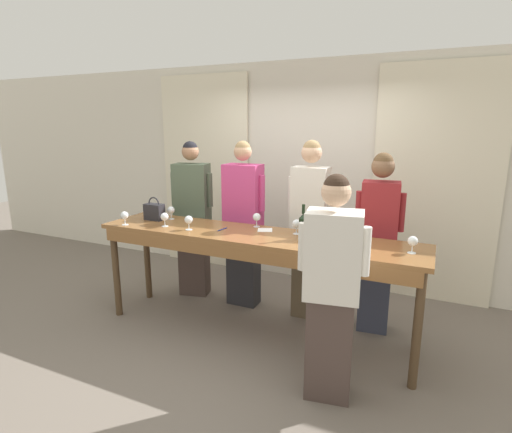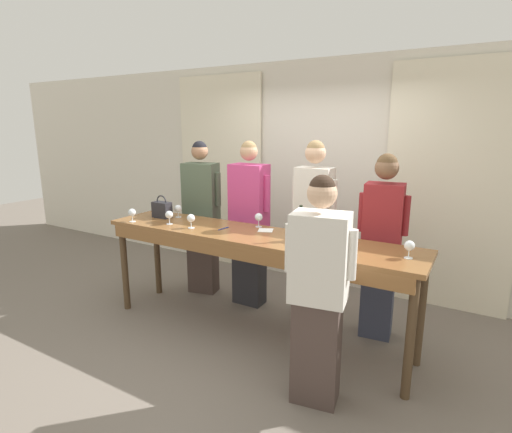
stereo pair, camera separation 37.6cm
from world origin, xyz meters
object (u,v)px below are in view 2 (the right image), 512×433
object	(u,v)px
tasting_bar	(251,246)
wine_glass_center_right	(409,246)
wine_glass_center_left	(259,218)
wine_glass_front_right	(132,213)
wine_glass_back_left	(169,215)
host_pouring	(318,292)
guest_cream_sweater	(313,229)
wine_bottle	(300,228)
wine_glass_front_mid	(304,223)
wine_glass_center_mid	(296,225)
wine_glass_front_left	(191,219)
wine_glass_back_mid	(178,209)
guest_pink_top	(249,223)
handbag	(162,209)
guest_striped_shirt	(381,245)
guest_olive_jacket	(202,217)

from	to	relation	value
tasting_bar	wine_glass_center_right	world-z (taller)	wine_glass_center_right
wine_glass_center_left	tasting_bar	bearing A→B (deg)	-74.79
wine_glass_front_right	wine_glass_back_left	distance (m)	0.43
host_pouring	guest_cream_sweater	bearing A→B (deg)	114.39
wine_bottle	wine_glass_front_mid	xyz separation A→B (m)	(-0.08, 0.24, -0.02)
wine_glass_center_mid	wine_glass_center_right	size ratio (longest dim) A/B	1.00
tasting_bar	wine_bottle	distance (m)	0.53
wine_glass_center_left	wine_glass_center_mid	world-z (taller)	same
wine_glass_front_right	wine_glass_center_left	size ratio (longest dim) A/B	1.00
guest_cream_sweater	wine_glass_center_mid	bearing A→B (deg)	-89.44
wine_glass_back_left	guest_cream_sweater	world-z (taller)	guest_cream_sweater
wine_bottle	wine_glass_front_left	world-z (taller)	wine_bottle
wine_glass_back_left	guest_cream_sweater	bearing A→B (deg)	28.61
wine_glass_front_mid	wine_glass_back_mid	size ratio (longest dim) A/B	1.00
wine_glass_back_left	guest_pink_top	distance (m)	0.90
tasting_bar	guest_pink_top	size ratio (longest dim) A/B	1.69
handbag	wine_glass_center_left	bearing A→B (deg)	9.12
wine_glass_center_left	wine_glass_back_left	size ratio (longest dim) A/B	1.00
handbag	wine_glass_center_mid	world-z (taller)	handbag
wine_glass_front_mid	wine_glass_center_left	size ratio (longest dim) A/B	1.00
wine_glass_front_mid	guest_striped_shirt	distance (m)	0.75
wine_glass_center_right	guest_cream_sweater	world-z (taller)	guest_cream_sweater
tasting_bar	wine_glass_front_right	size ratio (longest dim) A/B	22.40
handbag	guest_pink_top	xyz separation A→B (m)	(0.81, 0.51, -0.17)
handbag	wine_glass_center_mid	size ratio (longest dim) A/B	1.78
handbag	guest_pink_top	distance (m)	0.97
wine_glass_center_mid	host_pouring	bearing A→B (deg)	-54.89
handbag	wine_glass_center_left	world-z (taller)	handbag
wine_glass_front_right	guest_striped_shirt	bearing A→B (deg)	18.95
wine_bottle	wine_glass_center_mid	world-z (taller)	wine_bottle
wine_glass_front_right	wine_glass_center_mid	xyz separation A→B (m)	(1.70, 0.39, 0.00)
tasting_bar	wine_glass_center_left	world-z (taller)	wine_glass_center_left
tasting_bar	wine_glass_front_left	distance (m)	0.67
handbag	wine_glass_back_left	bearing A→B (deg)	-34.32
tasting_bar	host_pouring	xyz separation A→B (m)	(0.91, -0.58, -0.05)
wine_glass_front_mid	guest_striped_shirt	size ratio (longest dim) A/B	0.08
wine_glass_center_mid	guest_cream_sweater	bearing A→B (deg)	90.56
wine_bottle	wine_glass_front_mid	size ratio (longest dim) A/B	2.26
wine_bottle	wine_glass_back_mid	world-z (taller)	wine_bottle
tasting_bar	guest_striped_shirt	bearing A→B (deg)	29.82
wine_glass_front_mid	wine_glass_front_right	xyz separation A→B (m)	(-1.73, -0.50, -0.00)
tasting_bar	host_pouring	world-z (taller)	host_pouring
host_pouring	wine_glass_front_mid	bearing A→B (deg)	120.19
guest_olive_jacket	host_pouring	world-z (taller)	guest_olive_jacket
wine_bottle	wine_glass_center_left	size ratio (longest dim) A/B	2.26
wine_glass_front_left	wine_glass_front_right	xyz separation A→B (m)	(-0.70, -0.11, -0.00)
guest_striped_shirt	host_pouring	world-z (taller)	guest_striped_shirt
wine_glass_center_right	wine_bottle	bearing A→B (deg)	178.43
wine_glass_center_left	wine_glass_back_left	bearing A→B (deg)	-156.28
wine_glass_front_right	wine_glass_back_left	bearing A→B (deg)	15.83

